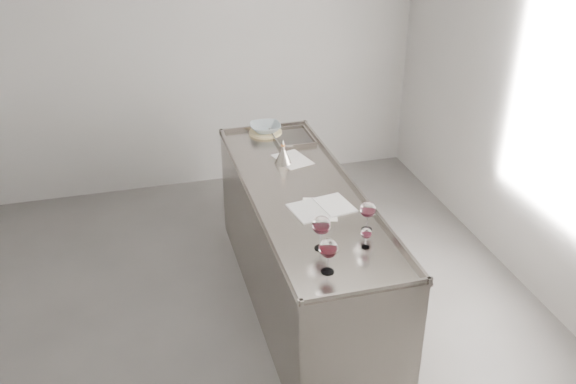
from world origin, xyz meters
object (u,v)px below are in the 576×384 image
object	(u,v)px
notebook	(322,208)
ceramic_bowl	(265,128)
wine_glass_left	(328,249)
wine_glass_small	(366,234)
wine_glass_right	(368,210)
wine_funnel	(283,156)
wine_glass_middle	(321,226)
counter	(303,248)

from	to	relation	value
notebook	ceramic_bowl	world-z (taller)	ceramic_bowl
notebook	ceramic_bowl	xyz separation A→B (m)	(-0.06, 1.34, 0.05)
wine_glass_left	wine_glass_small	distance (m)	0.35
wine_glass_right	wine_funnel	world-z (taller)	wine_glass_right
ceramic_bowl	wine_funnel	bearing A→B (deg)	-90.55
wine_glass_middle	ceramic_bowl	bearing A→B (deg)	87.10
wine_glass_left	wine_glass_right	distance (m)	0.53
counter	wine_glass_right	distance (m)	0.88
notebook	wine_funnel	bearing A→B (deg)	85.70
counter	ceramic_bowl	bearing A→B (deg)	90.65
wine_glass_middle	wine_glass_small	world-z (taller)	wine_glass_middle
ceramic_bowl	wine_glass_right	bearing A→B (deg)	-81.41
wine_glass_left	notebook	distance (m)	0.73
counter	wine_glass_left	xyz separation A→B (m)	(-0.14, -0.95, 0.62)
wine_glass_small	ceramic_bowl	world-z (taller)	wine_glass_small
wine_glass_small	notebook	world-z (taller)	wine_glass_small
wine_glass_right	notebook	size ratio (longest dim) A/B	0.45
ceramic_bowl	wine_glass_left	bearing A→B (deg)	-93.61
wine_glass_right	notebook	world-z (taller)	wine_glass_right
notebook	wine_glass_left	bearing A→B (deg)	-114.73
wine_glass_left	wine_glass_right	bearing A→B (deg)	44.02
wine_glass_right	wine_funnel	xyz separation A→B (m)	(-0.26, 1.07, -0.08)
wine_glass_right	ceramic_bowl	bearing A→B (deg)	98.59
ceramic_bowl	wine_glass_small	bearing A→B (deg)	-84.76
wine_glass_right	ceramic_bowl	world-z (taller)	wine_glass_right
wine_glass_middle	wine_funnel	xyz separation A→B (m)	(0.08, 1.19, -0.09)
wine_glass_right	wine_funnel	bearing A→B (deg)	103.55
wine_funnel	wine_glass_small	bearing A→B (deg)	-82.03
counter	notebook	size ratio (longest dim) A/B	5.52
wine_glass_small	wine_glass_middle	bearing A→B (deg)	166.97
wine_glass_left	notebook	world-z (taller)	wine_glass_left
counter	ceramic_bowl	size ratio (longest dim) A/B	9.47
wine_glass_small	wine_glass_left	bearing A→B (deg)	-149.02
counter	wine_glass_left	bearing A→B (deg)	-98.40
counter	wine_glass_small	bearing A→B (deg)	-78.46
wine_glass_left	wine_funnel	distance (m)	1.44
wine_glass_left	ceramic_bowl	world-z (taller)	wine_glass_left
counter	wine_glass_middle	size ratio (longest dim) A/B	11.11
wine_glass_left	wine_funnel	bearing A→B (deg)	85.12
wine_glass_left	wine_glass_middle	world-z (taller)	wine_glass_middle
notebook	wine_glass_right	bearing A→B (deg)	-69.16
wine_glass_small	wine_funnel	size ratio (longest dim) A/B	0.69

